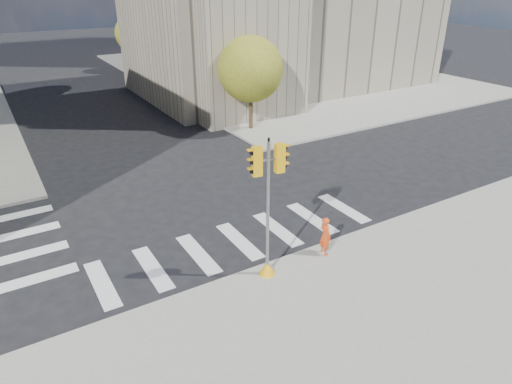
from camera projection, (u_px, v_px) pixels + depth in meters
ground at (219, 219)px, 19.72m from camera, size 160.00×160.00×0.00m
sidewalk_far_right at (275, 71)px, 49.05m from camera, size 28.00×40.00×0.15m
civic_building at (278, 4)px, 38.57m from camera, size 26.00×16.00×19.39m
tree_re_near at (251, 69)px, 29.16m from camera, size 4.20×4.20×6.16m
tree_re_mid at (178, 42)px, 38.29m from camera, size 4.60×4.60×6.66m
tree_re_far at (134, 34)px, 47.76m from camera, size 4.00×4.00×5.88m
lamp_near at (228, 52)px, 32.25m from camera, size 0.35×0.18×8.11m
lamp_far at (158, 32)px, 43.05m from camera, size 0.35×0.18×8.11m
traffic_signal at (268, 220)px, 14.97m from camera, size 1.08×0.56×4.98m
photographer at (325, 236)px, 16.74m from camera, size 0.40×0.58×1.51m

